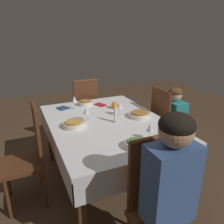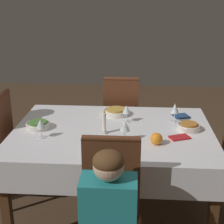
{
  "view_description": "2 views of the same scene",
  "coord_description": "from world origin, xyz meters",
  "px_view_note": "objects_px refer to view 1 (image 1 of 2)",
  "views": [
    {
      "loc": [
        1.88,
        -0.79,
        1.59
      ],
      "look_at": [
        0.08,
        0.02,
        0.85
      ],
      "focal_mm": 35.0,
      "sensor_mm": 36.0,
      "label": 1
    },
    {
      "loc": [
        -0.16,
        2.41,
        1.74
      ],
      "look_at": [
        0.01,
        -0.05,
        0.86
      ],
      "focal_mm": 55.0,
      "sensor_mm": 36.0,
      "label": 2
    }
  ],
  "objects_px": {
    "person_child_teal": "(177,122)",
    "candle_centerpiece": "(115,115)",
    "bowl_east": "(136,144)",
    "napkin_spare_side": "(100,105)",
    "chair_north": "(165,125)",
    "bowl_south": "(74,124)",
    "chair_west": "(85,109)",
    "orange_fruit": "(115,105)",
    "dining_table": "(107,128)",
    "bowl_north": "(139,114)",
    "chair_south": "(29,153)",
    "bowl_west": "(85,103)",
    "wine_glass_south": "(87,111)",
    "person_adult_denim": "(174,200)",
    "wine_glass_east": "(150,128)",
    "wine_glass_west": "(74,100)",
    "napkin_red_folded": "(63,108)",
    "chair_east": "(157,204)",
    "wine_glass_north": "(120,106)"
  },
  "relations": [
    {
      "from": "chair_north",
      "to": "wine_glass_south",
      "type": "height_order",
      "value": "chair_north"
    },
    {
      "from": "bowl_west",
      "to": "napkin_spare_side",
      "type": "relative_size",
      "value": 1.07
    },
    {
      "from": "chair_north",
      "to": "chair_south",
      "type": "xyz_separation_m",
      "value": [
        0.0,
        -1.55,
        0.0
      ]
    },
    {
      "from": "bowl_west",
      "to": "candle_centerpiece",
      "type": "relative_size",
      "value": 0.96
    },
    {
      "from": "chair_east",
      "to": "chair_north",
      "type": "distance_m",
      "value": 1.31
    },
    {
      "from": "chair_east",
      "to": "wine_glass_west",
      "type": "bearing_deg",
      "value": 95.64
    },
    {
      "from": "wine_glass_south",
      "to": "napkin_red_folded",
      "type": "height_order",
      "value": "wine_glass_south"
    },
    {
      "from": "bowl_east",
      "to": "bowl_south",
      "type": "height_order",
      "value": "same"
    },
    {
      "from": "bowl_east",
      "to": "bowl_north",
      "type": "distance_m",
      "value": 0.65
    },
    {
      "from": "chair_north",
      "to": "chair_south",
      "type": "distance_m",
      "value": 1.55
    },
    {
      "from": "wine_glass_south",
      "to": "orange_fruit",
      "type": "bearing_deg",
      "value": 117.76
    },
    {
      "from": "napkin_red_folded",
      "to": "person_child_teal",
      "type": "bearing_deg",
      "value": 67.69
    },
    {
      "from": "chair_west",
      "to": "napkin_red_folded",
      "type": "xyz_separation_m",
      "value": [
        0.42,
        -0.39,
        0.21
      ]
    },
    {
      "from": "person_child_teal",
      "to": "wine_glass_east",
      "type": "relative_size",
      "value": 6.91
    },
    {
      "from": "wine_glass_east",
      "to": "napkin_red_folded",
      "type": "bearing_deg",
      "value": -154.59
    },
    {
      "from": "dining_table",
      "to": "bowl_north",
      "type": "relative_size",
      "value": 6.73
    },
    {
      "from": "chair_north",
      "to": "person_child_teal",
      "type": "distance_m",
      "value": 0.16
    },
    {
      "from": "chair_south",
      "to": "bowl_west",
      "type": "distance_m",
      "value": 0.94
    },
    {
      "from": "chair_north",
      "to": "bowl_north",
      "type": "height_order",
      "value": "chair_north"
    },
    {
      "from": "bowl_west",
      "to": "candle_centerpiece",
      "type": "bearing_deg",
      "value": 9.62
    },
    {
      "from": "wine_glass_east",
      "to": "bowl_south",
      "type": "bearing_deg",
      "value": -134.8
    },
    {
      "from": "bowl_east",
      "to": "chair_north",
      "type": "bearing_deg",
      "value": 128.37
    },
    {
      "from": "chair_west",
      "to": "orange_fruit",
      "type": "xyz_separation_m",
      "value": [
        0.65,
        0.18,
        0.25
      ]
    },
    {
      "from": "bowl_south",
      "to": "chair_west",
      "type": "bearing_deg",
      "value": 157.43
    },
    {
      "from": "person_child_teal",
      "to": "candle_centerpiece",
      "type": "distance_m",
      "value": 0.92
    },
    {
      "from": "person_child_teal",
      "to": "bowl_south",
      "type": "bearing_deg",
      "value": 91.28
    },
    {
      "from": "chair_north",
      "to": "bowl_south",
      "type": "distance_m",
      "value": 1.14
    },
    {
      "from": "person_adult_denim",
      "to": "napkin_spare_side",
      "type": "bearing_deg",
      "value": 83.72
    },
    {
      "from": "bowl_north",
      "to": "person_child_teal",
      "type": "bearing_deg",
      "value": 96.7
    },
    {
      "from": "napkin_red_folded",
      "to": "bowl_south",
      "type": "bearing_deg",
      "value": -1.35
    },
    {
      "from": "bowl_west",
      "to": "orange_fruit",
      "type": "distance_m",
      "value": 0.38
    },
    {
      "from": "person_adult_denim",
      "to": "wine_glass_south",
      "type": "xyz_separation_m",
      "value": [
        -1.22,
        -0.12,
        0.15
      ]
    },
    {
      "from": "dining_table",
      "to": "bowl_north",
      "type": "distance_m",
      "value": 0.37
    },
    {
      "from": "person_child_teal",
      "to": "orange_fruit",
      "type": "height_order",
      "value": "person_child_teal"
    },
    {
      "from": "wine_glass_north",
      "to": "bowl_south",
      "type": "bearing_deg",
      "value": -80.33
    },
    {
      "from": "dining_table",
      "to": "person_child_teal",
      "type": "xyz_separation_m",
      "value": [
        -0.04,
        0.94,
        -0.12
      ]
    },
    {
      "from": "bowl_south",
      "to": "candle_centerpiece",
      "type": "distance_m",
      "value": 0.41
    },
    {
      "from": "person_adult_denim",
      "to": "dining_table",
      "type": "bearing_deg",
      "value": 87.04
    },
    {
      "from": "bowl_east",
      "to": "napkin_spare_side",
      "type": "relative_size",
      "value": 1.13
    },
    {
      "from": "chair_south",
      "to": "wine_glass_west",
      "type": "xyz_separation_m",
      "value": [
        -0.45,
        0.57,
        0.31
      ]
    },
    {
      "from": "dining_table",
      "to": "napkin_spare_side",
      "type": "xyz_separation_m",
      "value": [
        -0.49,
        0.12,
        0.08
      ]
    },
    {
      "from": "bowl_east",
      "to": "wine_glass_south",
      "type": "bearing_deg",
      "value": -165.2
    },
    {
      "from": "dining_table",
      "to": "bowl_south",
      "type": "relative_size",
      "value": 7.05
    },
    {
      "from": "bowl_east",
      "to": "wine_glass_west",
      "type": "height_order",
      "value": "wine_glass_west"
    },
    {
      "from": "chair_west",
      "to": "person_child_teal",
      "type": "xyz_separation_m",
      "value": [
        0.94,
        0.88,
        0.01
      ]
    },
    {
      "from": "chair_south",
      "to": "person_child_teal",
      "type": "relative_size",
      "value": 1.0
    },
    {
      "from": "dining_table",
      "to": "wine_glass_south",
      "type": "bearing_deg",
      "value": -118.77
    },
    {
      "from": "wine_glass_west",
      "to": "napkin_red_folded",
      "type": "bearing_deg",
      "value": -119.07
    },
    {
      "from": "bowl_north",
      "to": "napkin_spare_side",
      "type": "bearing_deg",
      "value": -155.88
    },
    {
      "from": "bowl_east",
      "to": "napkin_spare_side",
      "type": "distance_m",
      "value": 1.08
    }
  ]
}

